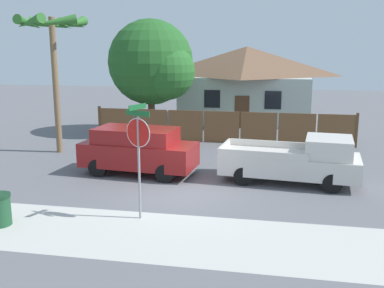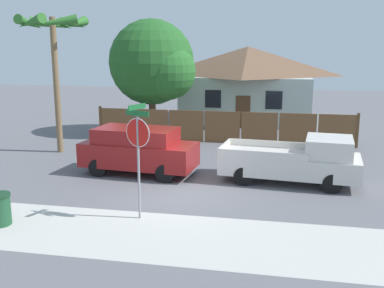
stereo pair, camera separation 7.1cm
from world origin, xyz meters
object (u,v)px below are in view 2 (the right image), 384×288
at_px(red_suv, 138,149).
at_px(stop_sign, 138,142).
at_px(oak_tree, 155,64).
at_px(house, 247,82).
at_px(orange_pickup, 297,161).
at_px(palm_tree, 53,35).

xyz_separation_m(red_suv, stop_sign, (1.47, -4.54, 1.30)).
bearing_deg(oak_tree, red_suv, -79.03).
xyz_separation_m(oak_tree, red_suv, (1.63, -8.39, -2.98)).
bearing_deg(red_suv, oak_tree, 106.74).
relative_size(house, orange_pickup, 1.72).
relative_size(house, red_suv, 1.93).
xyz_separation_m(house, orange_pickup, (2.90, -14.33, -1.74)).
xyz_separation_m(oak_tree, stop_sign, (3.09, -12.93, -1.68)).
height_order(house, oak_tree, oak_tree).
bearing_deg(stop_sign, house, 106.49).
relative_size(orange_pickup, stop_sign, 1.54).
distance_m(house, oak_tree, 7.75).
distance_m(oak_tree, stop_sign, 13.41).
bearing_deg(orange_pickup, stop_sign, -129.90).
bearing_deg(red_suv, orange_pickup, 5.50).
xyz_separation_m(red_suv, orange_pickup, (6.09, -0.03, -0.16)).
height_order(oak_tree, red_suv, oak_tree).
xyz_separation_m(oak_tree, orange_pickup, (7.72, -8.42, -3.14)).
xyz_separation_m(house, stop_sign, (-1.72, -18.84, -0.28)).
relative_size(red_suv, stop_sign, 1.37).
distance_m(palm_tree, red_suv, 7.23).
height_order(house, stop_sign, house).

